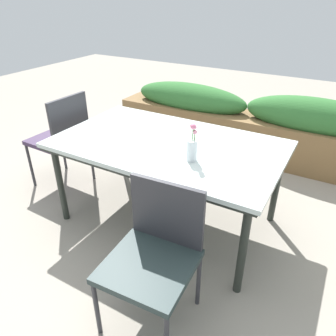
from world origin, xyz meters
TOP-DOWN VIEW (x-y plane):
  - ground_plane at (0.00, 0.00)m, footprint 12.00×12.00m
  - dining_table at (0.01, 0.05)m, footprint 1.76×1.05m
  - chair_end_left at (-1.17, 0.05)m, footprint 0.48×0.48m
  - chair_near_right at (0.40, -0.77)m, footprint 0.51×0.51m
  - flower_vase at (0.30, -0.13)m, footprint 0.07×0.08m
  - planter_box at (0.17, 1.64)m, footprint 3.27×0.46m

SIDE VIEW (x-z plane):
  - ground_plane at x=0.00m, z-range 0.00..0.00m
  - planter_box at x=0.17m, z-range -0.02..0.79m
  - chair_near_right at x=0.40m, z-range 0.06..0.93m
  - chair_end_left at x=-1.17m, z-range 0.08..1.03m
  - dining_table at x=0.01m, z-range 0.32..1.07m
  - flower_vase at x=0.30m, z-range 0.72..0.99m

